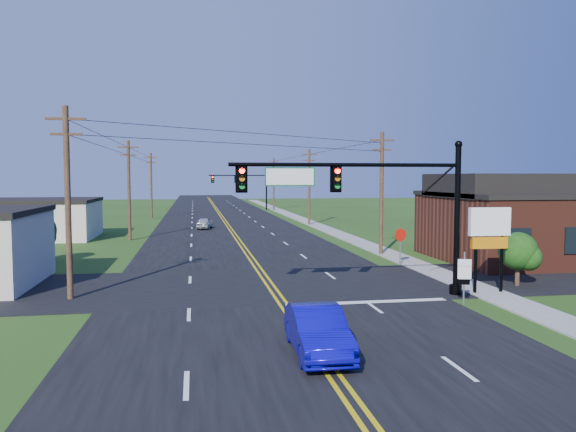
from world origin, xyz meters
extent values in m
plane|color=#224012|center=(0.00, 0.00, 0.00)|extent=(260.00, 260.00, 0.00)
cube|color=black|center=(0.00, 50.00, 0.02)|extent=(16.00, 220.00, 0.04)
cube|color=black|center=(0.00, 12.00, 0.02)|extent=(70.00, 10.00, 0.04)
cube|color=gray|center=(10.50, 40.00, 0.04)|extent=(2.00, 160.00, 0.08)
cylinder|color=black|center=(8.80, 8.00, 3.60)|extent=(0.28, 0.28, 7.20)
cylinder|color=black|center=(8.80, 8.00, 0.25)|extent=(0.60, 0.60, 0.50)
sphere|color=black|center=(8.80, 8.00, 7.30)|extent=(0.36, 0.36, 0.36)
cylinder|color=black|center=(3.30, 8.00, 6.30)|extent=(11.00, 0.18, 0.18)
cube|color=#04551A|center=(0.60, 8.00, 5.75)|extent=(2.30, 0.06, 0.85)
cylinder|color=black|center=(8.80, 80.00, 3.60)|extent=(0.28, 0.28, 7.20)
cylinder|color=black|center=(8.80, 80.00, 0.25)|extent=(0.60, 0.60, 0.50)
sphere|color=black|center=(8.80, 80.00, 7.30)|extent=(0.36, 0.36, 0.36)
cylinder|color=black|center=(3.80, 80.00, 6.00)|extent=(10.00, 0.18, 0.18)
cube|color=#04551A|center=(0.60, 80.00, 5.45)|extent=(2.30, 0.06, 0.85)
cube|color=#582519|center=(20.00, 18.00, 2.20)|extent=(14.00, 11.00, 4.40)
cube|color=black|center=(20.00, 18.00, 4.55)|extent=(14.20, 11.20, 0.30)
cube|color=beige|center=(-19.00, 38.00, 1.70)|extent=(12.00, 9.00, 3.40)
cube|color=black|center=(-19.00, 38.00, 3.55)|extent=(12.20, 9.20, 0.30)
cylinder|color=#351F18|center=(-9.50, 10.00, 4.50)|extent=(0.28, 0.28, 9.00)
cube|color=#351F18|center=(-9.50, 10.00, 8.40)|extent=(1.80, 0.12, 0.12)
cube|color=#351F18|center=(-9.50, 10.00, 7.70)|extent=(1.40, 0.12, 0.12)
cylinder|color=#351F18|center=(-9.50, 35.00, 4.50)|extent=(0.28, 0.28, 9.00)
cube|color=#351F18|center=(-9.50, 35.00, 8.40)|extent=(1.80, 0.12, 0.12)
cube|color=#351F18|center=(-9.50, 35.00, 7.70)|extent=(1.40, 0.12, 0.12)
cylinder|color=#351F18|center=(-9.50, 62.00, 4.50)|extent=(0.28, 0.28, 9.00)
cube|color=#351F18|center=(-9.50, 62.00, 8.40)|extent=(1.80, 0.12, 0.12)
cube|color=#351F18|center=(-9.50, 62.00, 7.70)|extent=(1.40, 0.12, 0.12)
cylinder|color=#351F18|center=(9.80, 22.00, 4.50)|extent=(0.28, 0.28, 9.00)
cube|color=#351F18|center=(9.80, 22.00, 8.40)|extent=(1.80, 0.12, 0.12)
cube|color=#351F18|center=(9.80, 22.00, 7.70)|extent=(1.40, 0.12, 0.12)
cylinder|color=#351F18|center=(9.80, 48.00, 4.50)|extent=(0.28, 0.28, 9.00)
cube|color=#351F18|center=(9.80, 48.00, 8.40)|extent=(1.80, 0.12, 0.12)
cube|color=#351F18|center=(9.80, 48.00, 7.70)|extent=(1.40, 0.12, 0.12)
cylinder|color=#351F18|center=(9.80, 78.00, 4.50)|extent=(0.28, 0.28, 9.00)
cube|color=#351F18|center=(9.80, 78.00, 8.40)|extent=(1.80, 0.12, 0.12)
cube|color=#351F18|center=(9.80, 78.00, 7.70)|extent=(1.40, 0.12, 0.12)
cylinder|color=#351F18|center=(16.00, 26.00, 0.92)|extent=(0.24, 0.24, 1.85)
sphere|color=#183B0E|center=(16.00, 26.00, 2.60)|extent=(3.00, 3.00, 3.00)
cylinder|color=#351F18|center=(13.00, 9.50, 0.66)|extent=(0.24, 0.24, 1.32)
sphere|color=#183B0E|center=(13.00, 9.50, 1.86)|extent=(2.00, 2.00, 2.00)
cylinder|color=#351F18|center=(-14.00, 22.00, 0.77)|extent=(0.24, 0.24, 1.54)
sphere|color=#183B0E|center=(-14.00, 22.00, 2.17)|extent=(2.40, 2.40, 2.40)
imported|color=#0D08B1|center=(0.14, 0.06, 0.75)|extent=(1.71, 4.62, 1.51)
imported|color=silver|center=(-2.63, 44.93, 0.62)|extent=(2.05, 3.81, 1.23)
cylinder|color=slate|center=(8.20, 6.00, 1.19)|extent=(0.10, 0.10, 2.39)
cube|color=white|center=(8.20, 5.97, 1.90)|extent=(0.58, 0.21, 0.33)
cube|color=white|center=(8.20, 5.97, 1.46)|extent=(0.58, 0.21, 0.60)
cube|color=black|center=(8.20, 5.97, 1.03)|extent=(0.47, 0.18, 0.24)
cylinder|color=slate|center=(9.38, 17.00, 1.14)|extent=(0.09, 0.09, 2.28)
cylinder|color=#B6150A|center=(9.38, 16.97, 2.01)|extent=(0.86, 0.24, 0.87)
cylinder|color=black|center=(9.81, 7.99, 2.07)|extent=(0.16, 0.16, 4.14)
cylinder|color=black|center=(11.19, 7.99, 2.07)|extent=(0.16, 0.16, 4.14)
cube|color=white|center=(10.50, 7.99, 3.56)|extent=(2.08, 0.33, 1.38)
cube|color=#CC720C|center=(10.50, 7.99, 2.53)|extent=(1.84, 0.29, 0.57)
camera|label=1|loc=(-3.74, -17.28, 5.74)|focal=35.00mm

